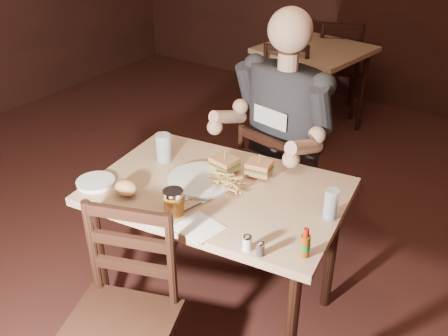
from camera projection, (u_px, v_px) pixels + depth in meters
The scene contains 24 objects.
room_shell at pixel (132, 57), 1.90m from camera, with size 7.00×7.00×7.00m.
main_table at pixel (218, 204), 2.31m from camera, with size 1.21×0.89×0.77m.
bg_table at pixel (314, 58), 4.21m from camera, with size 0.91×0.91×0.77m.
chair_far at pixel (281, 191), 2.89m from camera, with size 0.39×0.43×0.85m, color black, non-canonical shape.
chair_near at pixel (117, 331), 1.95m from camera, with size 0.42×0.46×0.91m, color black, non-canonical shape.
bg_chair_far at pixel (337, 67), 4.72m from camera, with size 0.42×0.46×0.90m, color black, non-canonical shape.
bg_chair_near at pixel (282, 106), 3.94m from camera, with size 0.40×0.44×0.87m, color black, non-canonical shape.
diner at pixel (280, 109), 2.59m from camera, with size 0.59×0.47×1.03m, color #2A2A2F, non-canonical shape.
dinner_plate at pixel (202, 181), 2.30m from camera, with size 0.30×0.30×0.02m, color white.
sandwich_left at pixel (225, 160), 2.35m from camera, with size 0.12×0.10×0.10m, color tan, non-canonical shape.
sandwich_right at pixel (259, 164), 2.32m from camera, with size 0.11×0.09×0.10m, color tan, non-canonical shape.
fries_pile at pixel (227, 180), 2.25m from camera, with size 0.22×0.16×0.04m, color tan, non-canonical shape.
ketchup_dollop at pixel (235, 188), 2.22m from camera, with size 0.04×0.04×0.01m, color maroon.
glass_left at pixel (164, 148), 2.45m from camera, with size 0.08×0.08×0.14m, color silver.
glass_right at pixel (331, 204), 2.03m from camera, with size 0.06×0.06×0.13m, color silver.
hot_sauce at pixel (305, 242), 1.83m from camera, with size 0.04×0.04×0.12m, color brown, non-canonical shape.
salt_shaker at pixel (247, 243), 1.87m from camera, with size 0.04×0.04×0.06m, color white, non-canonical shape.
pepper_shaker at pixel (260, 249), 1.85m from camera, with size 0.03×0.03×0.06m, color #38332D, non-canonical shape.
syrup_dispenser at pixel (174, 202), 2.06m from camera, with size 0.09×0.09×0.11m, color brown, non-canonical shape.
napkin at pixel (199, 227), 2.00m from camera, with size 0.17×0.16×0.00m, color white.
knife at pixel (177, 211), 2.10m from camera, with size 0.01×0.23×0.01m, color silver.
fork at pixel (197, 206), 2.13m from camera, with size 0.01×0.16×0.00m, color silver.
side_plate at pixel (96, 183), 2.29m from camera, with size 0.17×0.17×0.01m, color white.
bread_roll at pixel (126, 187), 2.18m from camera, with size 0.11×0.09×0.06m, color tan.
Camera 1 is at (1.32, -1.34, 1.98)m, focal length 40.00 mm.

